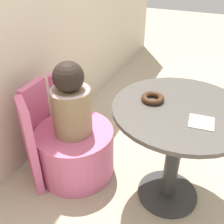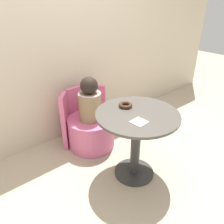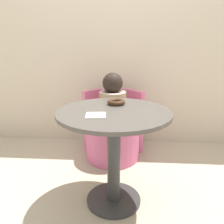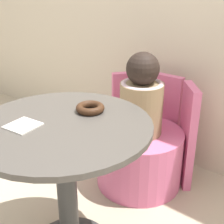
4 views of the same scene
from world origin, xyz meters
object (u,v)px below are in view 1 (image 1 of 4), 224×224
at_px(round_table, 177,134).
at_px(donut, 153,98).
at_px(tub_chair, 76,151).
at_px(child_figure, 71,102).

bearing_deg(round_table, donut, 87.42).
xyz_separation_m(round_table, donut, (0.01, 0.17, 0.20)).
distance_m(round_table, tub_chair, 0.77).
relative_size(child_figure, donut, 3.89).
bearing_deg(donut, round_table, -92.58).
distance_m(round_table, child_figure, 0.70).
bearing_deg(tub_chair, child_figure, 97.13).
xyz_separation_m(tub_chair, donut, (0.06, -0.52, 0.54)).
bearing_deg(child_figure, donut, -83.57).
distance_m(round_table, donut, 0.26).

